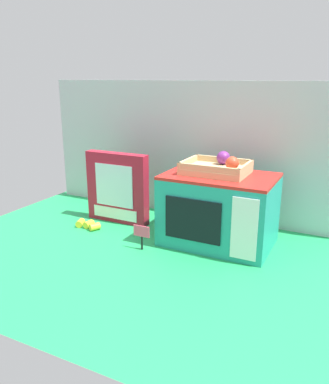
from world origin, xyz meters
name	(u,v)px	position (x,y,z in m)	size (l,w,h in m)	color
ground_plane	(173,232)	(0.00, 0.00, 0.00)	(1.70, 1.70, 0.00)	#219E54
display_back_panel	(197,151)	(0.00, 0.26, 0.32)	(1.61, 0.03, 0.64)	#B7BABF
toy_microwave	(219,210)	(0.21, -0.02, 0.14)	(0.43, 0.30, 0.29)	teal
food_groups_crate	(218,168)	(0.19, 0.01, 0.31)	(0.25, 0.20, 0.08)	tan
cookie_set_box	(117,188)	(-0.30, 0.01, 0.16)	(0.31, 0.05, 0.33)	#B2192D
price_sign	(142,234)	(-0.03, -0.22, 0.07)	(0.07, 0.01, 0.10)	black
loose_toy_banana	(88,225)	(-0.37, -0.13, 0.02)	(0.13, 0.06, 0.03)	yellow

